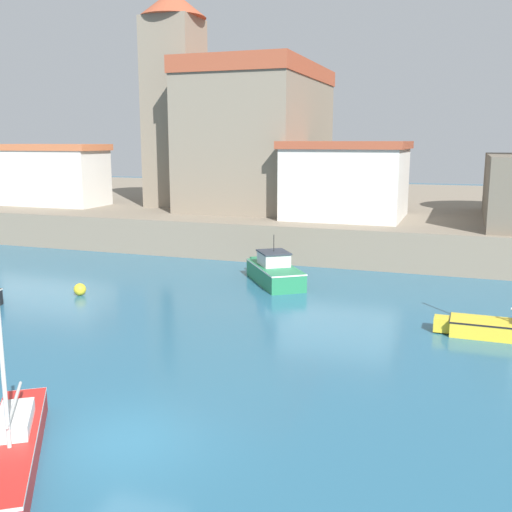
% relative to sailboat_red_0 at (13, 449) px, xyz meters
% --- Properties ---
extents(ground_plane, '(200.00, 200.00, 0.00)m').
position_rel_sailboat_red_0_xyz_m(ground_plane, '(1.89, 1.93, -0.42)').
color(ground_plane, '#28607F').
extents(quay_seawall, '(120.00, 40.00, 2.36)m').
position_rel_sailboat_red_0_xyz_m(quay_seawall, '(1.89, 44.34, 0.76)').
color(quay_seawall, gray).
rests_on(quay_seawall, ground).
extents(sailboat_red_0, '(4.27, 5.71, 4.26)m').
position_rel_sailboat_red_0_xyz_m(sailboat_red_0, '(0.00, 0.00, 0.00)').
color(sailboat_red_0, red).
rests_on(sailboat_red_0, ground).
extents(motorboat_green_4, '(4.43, 5.41, 2.61)m').
position_rel_sailboat_red_0_xyz_m(motorboat_green_4, '(0.13, 19.62, 0.22)').
color(motorboat_green_4, '#237A4C').
rests_on(motorboat_green_4, ground).
extents(mooring_buoy, '(0.60, 0.60, 0.60)m').
position_rel_sailboat_red_0_xyz_m(mooring_buoy, '(-8.09, 13.88, -0.12)').
color(mooring_buoy, yellow).
rests_on(mooring_buoy, ground).
extents(church, '(13.25, 14.57, 16.36)m').
position_rel_sailboat_red_0_xyz_m(church, '(-7.19, 34.85, 7.99)').
color(church, gray).
rests_on(church, quay_seawall).
extents(harbor_shed_near_wharf, '(8.90, 4.23, 4.89)m').
position_rel_sailboat_red_0_xyz_m(harbor_shed_near_wharf, '(-22.11, 30.21, 4.41)').
color(harbor_shed_near_wharf, silver).
rests_on(harbor_shed_near_wharf, quay_seawall).
extents(harbor_shed_mid_row, '(7.99, 7.29, 5.12)m').
position_rel_sailboat_red_0_xyz_m(harbor_shed_mid_row, '(1.89, 30.14, 4.53)').
color(harbor_shed_mid_row, silver).
rests_on(harbor_shed_mid_row, quay_seawall).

